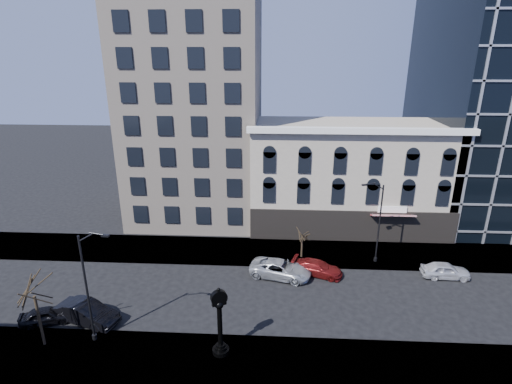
# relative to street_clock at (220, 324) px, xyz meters

# --- Properties ---
(ground) EXTENTS (160.00, 160.00, 0.00)m
(ground) POSITION_rel_street_clock_xyz_m (-0.17, 6.84, -2.44)
(ground) COLOR black
(ground) RESTS_ON ground
(sidewalk_far) EXTENTS (160.00, 6.00, 0.12)m
(sidewalk_far) POSITION_rel_street_clock_xyz_m (-0.17, 14.84, -2.38)
(sidewalk_far) COLOR gray
(sidewalk_far) RESTS_ON ground
(sidewalk_near) EXTENTS (160.00, 6.00, 0.12)m
(sidewalk_near) POSITION_rel_street_clock_xyz_m (-0.17, -1.16, -2.38)
(sidewalk_near) COLOR gray
(sidewalk_near) RESTS_ON ground
(cream_tower) EXTENTS (15.90, 15.40, 42.50)m
(cream_tower) POSITION_rel_street_clock_xyz_m (-6.29, 25.72, 16.88)
(cream_tower) COLOR #BFAD9A
(cream_tower) RESTS_ON ground
(victorian_row) EXTENTS (22.60, 11.19, 12.50)m
(victorian_row) POSITION_rel_street_clock_xyz_m (11.83, 22.73, 3.56)
(victorian_row) COLOR #AB9F8D
(victorian_row) RESTS_ON ground
(street_clock) EXTENTS (1.16, 1.16, 5.13)m
(street_clock) POSITION_rel_street_clock_xyz_m (0.00, 0.00, 0.00)
(street_clock) COLOR black
(street_clock) RESTS_ON sidewalk_near
(street_lamp_near) EXTENTS (2.24, 0.44, 8.66)m
(street_lamp_near) POSITION_rel_street_clock_xyz_m (-8.59, 0.79, 4.21)
(street_lamp_near) COLOR black
(street_lamp_near) RESTS_ON sidewalk_near
(street_lamp_far) EXTENTS (2.13, 0.74, 8.34)m
(street_lamp_far) POSITION_rel_street_clock_xyz_m (12.85, 13.22, 3.98)
(street_lamp_far) COLOR black
(street_lamp_far) RESTS_ON sidewalk_far
(bare_tree_near) EXTENTS (3.71, 3.71, 6.36)m
(bare_tree_near) POSITION_rel_street_clock_xyz_m (-12.54, 0.13, 2.49)
(bare_tree_near) COLOR #332719
(bare_tree_near) RESTS_ON sidewalk_near
(bare_tree_far) EXTENTS (2.14, 2.14, 3.67)m
(bare_tree_far) POSITION_rel_street_clock_xyz_m (6.24, 13.86, 0.44)
(bare_tree_far) COLOR #332719
(bare_tree_far) RESTS_ON sidewalk_far
(car_near_a) EXTENTS (4.12, 2.77, 1.30)m
(car_near_a) POSITION_rel_street_clock_xyz_m (-13.70, 2.59, -1.79)
(car_near_a) COLOR black
(car_near_a) RESTS_ON ground
(car_near_b) EXTENTS (5.34, 3.20, 1.66)m
(car_near_b) POSITION_rel_street_clock_xyz_m (-10.65, 2.85, -1.61)
(car_near_b) COLOR black
(car_near_b) RESTS_ON ground
(car_far_a) EXTENTS (6.06, 3.87, 1.56)m
(car_far_a) POSITION_rel_street_clock_xyz_m (4.12, 10.18, -1.66)
(car_far_a) COLOR #A5A8AD
(car_far_a) RESTS_ON ground
(car_far_b) EXTENTS (5.02, 3.29, 1.35)m
(car_far_b) POSITION_rel_street_clock_xyz_m (7.52, 10.75, -1.76)
(car_far_b) COLOR maroon
(car_far_b) RESTS_ON ground
(car_far_c) EXTENTS (4.29, 1.80, 1.45)m
(car_far_c) POSITION_rel_street_clock_xyz_m (19.17, 10.86, -1.71)
(car_far_c) COLOR silver
(car_far_c) RESTS_ON ground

